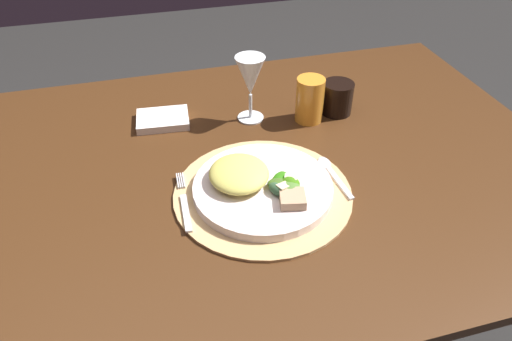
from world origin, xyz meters
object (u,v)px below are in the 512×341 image
object	(u,v)px
spoon	(330,170)
dark_tumbler	(337,98)
dining_table	(245,207)
amber_tumbler	(310,100)
dinner_plate	(263,188)
napkin	(163,119)
wine_glass	(250,78)
fork	(184,204)

from	to	relation	value
spoon	dark_tumbler	world-z (taller)	dark_tumbler
dining_table	amber_tumbler	size ratio (longest dim) A/B	12.84
dinner_plate	spoon	size ratio (longest dim) A/B	1.91
spoon	dark_tumbler	bearing A→B (deg)	64.37
amber_tumbler	dark_tumbler	size ratio (longest dim) A/B	1.37
dining_table	napkin	distance (m)	0.28
napkin	wine_glass	world-z (taller)	wine_glass
dinner_plate	dark_tumbler	distance (m)	0.35
dinner_plate	amber_tumbler	size ratio (longest dim) A/B	2.52
dinner_plate	fork	world-z (taller)	dinner_plate
dining_table	wine_glass	size ratio (longest dim) A/B	8.69
spoon	dark_tumbler	size ratio (longest dim) A/B	1.80
dinner_plate	napkin	bearing A→B (deg)	117.24
dinner_plate	wine_glass	world-z (taller)	wine_glass
napkin	dark_tumbler	xyz separation A→B (m)	(0.41, -0.06, 0.03)
napkin	amber_tumbler	xyz separation A→B (m)	(0.34, -0.08, 0.04)
fork	spoon	size ratio (longest dim) A/B	1.18
dining_table	spoon	world-z (taller)	spoon
amber_tumbler	dark_tumbler	bearing A→B (deg)	10.51
dining_table	fork	size ratio (longest dim) A/B	8.23
napkin	dark_tumbler	distance (m)	0.42
wine_glass	dark_tumbler	size ratio (longest dim) A/B	2.02
dinner_plate	napkin	size ratio (longest dim) A/B	2.24
fork	wine_glass	distance (m)	0.35
wine_glass	amber_tumbler	xyz separation A→B (m)	(0.13, -0.04, -0.05)
dinner_plate	napkin	distance (m)	0.34
dining_table	dinner_plate	size ratio (longest dim) A/B	5.09
dark_tumbler	spoon	bearing A→B (deg)	-115.63
fork	dinner_plate	bearing A→B (deg)	-1.04
amber_tumbler	fork	bearing A→B (deg)	-145.24
dining_table	wine_glass	world-z (taller)	wine_glass
fork	dark_tumbler	size ratio (longest dim) A/B	2.14
dining_table	napkin	size ratio (longest dim) A/B	11.40
dining_table	spoon	xyz separation A→B (m)	(0.16, -0.07, 0.13)
dining_table	dinner_plate	xyz separation A→B (m)	(0.01, -0.10, 0.14)
dinner_plate	amber_tumbler	bearing A→B (deg)	52.39
spoon	wine_glass	bearing A→B (deg)	112.74
napkin	amber_tumbler	distance (m)	0.35
dark_tumbler	napkin	bearing A→B (deg)	171.60
amber_tumbler	dark_tumbler	distance (m)	0.08
fork	amber_tumbler	world-z (taller)	amber_tumbler
napkin	spoon	bearing A→B (deg)	-42.40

